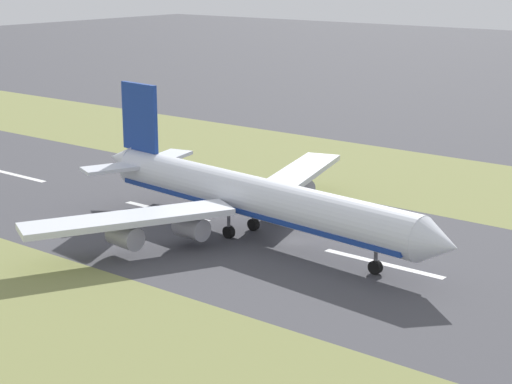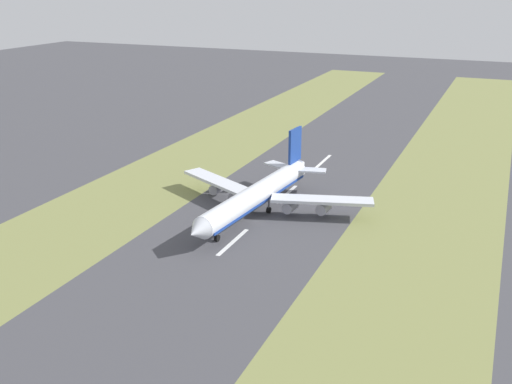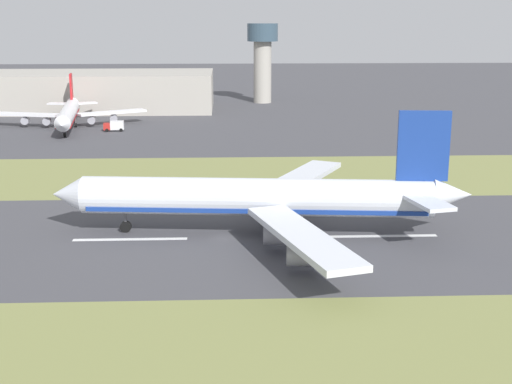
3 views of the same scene
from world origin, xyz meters
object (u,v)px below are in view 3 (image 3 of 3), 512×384
object	(u,v)px
control_tower	(263,54)
airplane_parked_apron	(68,113)
terminal_building	(58,91)
airplane_main_jet	(268,198)
service_truck	(114,126)

from	to	relation	value
control_tower	airplane_parked_apron	size ratio (longest dim) A/B	0.61
airplane_parked_apron	terminal_building	bearing A→B (deg)	16.55
airplane_main_jet	airplane_parked_apron	distance (m)	124.69
terminal_building	service_truck	world-z (taller)	terminal_building
airplane_parked_apron	service_truck	xyz separation A→B (m)	(-6.99, -14.98, -2.88)
terminal_building	control_tower	distance (m)	79.36
airplane_main_jet	airplane_parked_apron	world-z (taller)	airplane_main_jet
airplane_main_jet	service_truck	bearing A→B (deg)	21.00
service_truck	terminal_building	bearing A→B (deg)	28.92
control_tower	airplane_parked_apron	bearing A→B (deg)	134.38
terminal_building	control_tower	world-z (taller)	control_tower
airplane_main_jet	terminal_building	xyz separation A→B (m)	(155.37, 68.16, 0.78)
control_tower	service_truck	xyz separation A→B (m)	(-68.93, 48.31, -17.28)
airplane_main_jet	airplane_parked_apron	bearing A→B (deg)	26.28
airplane_main_jet	control_tower	size ratio (longest dim) A/B	2.19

